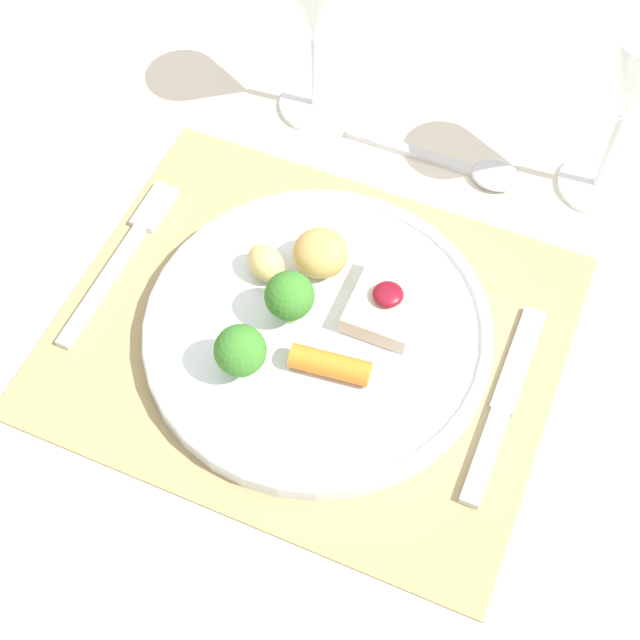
% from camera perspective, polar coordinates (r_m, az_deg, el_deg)
% --- Properties ---
extents(ground_plane, '(8.00, 8.00, 0.00)m').
position_cam_1_polar(ground_plane, '(1.47, -0.37, -16.25)').
color(ground_plane, brown).
extents(dining_table, '(1.36, 1.10, 0.75)m').
position_cam_1_polar(dining_table, '(0.85, -0.62, -3.95)').
color(dining_table, beige).
rests_on(dining_table, ground_plane).
extents(placemat, '(0.42, 0.35, 0.00)m').
position_cam_1_polar(placemat, '(0.77, -0.68, -0.91)').
color(placemat, '#9E895B').
rests_on(placemat, dining_table).
extents(dinner_plate, '(0.30, 0.30, 0.07)m').
position_cam_1_polar(dinner_plate, '(0.76, -0.08, -0.12)').
color(dinner_plate, silver).
rests_on(dinner_plate, placemat).
extents(fork, '(0.02, 0.19, 0.01)m').
position_cam_1_polar(fork, '(0.84, -12.29, 4.43)').
color(fork, silver).
rests_on(fork, placemat).
extents(knife, '(0.02, 0.19, 0.01)m').
position_cam_1_polar(knife, '(0.75, 11.42, -5.97)').
color(knife, silver).
rests_on(knife, placemat).
extents(spoon, '(0.18, 0.04, 0.01)m').
position_cam_1_polar(spoon, '(0.89, 9.73, 9.52)').
color(spoon, silver).
rests_on(spoon, dining_table).
extents(wine_glass_near, '(0.08, 0.08, 0.19)m').
position_cam_1_polar(wine_glass_near, '(0.82, 19.62, 14.15)').
color(wine_glass_near, white).
rests_on(wine_glass_near, dining_table).
extents(wine_glass_far, '(0.08, 0.08, 0.19)m').
position_cam_1_polar(wine_glass_far, '(0.86, -0.35, 19.70)').
color(wine_glass_far, white).
rests_on(wine_glass_far, dining_table).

